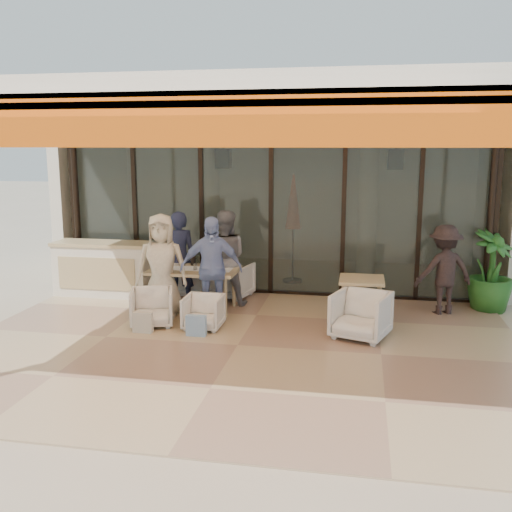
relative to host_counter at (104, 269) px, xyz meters
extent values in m
plane|color=#C6B293|center=(3.10, -2.30, -0.53)|extent=(70.00, 70.00, 0.00)
cube|color=tan|center=(3.10, -2.30, -0.53)|extent=(8.00, 6.00, 0.01)
cube|color=silver|center=(3.10, -2.30, 2.77)|extent=(8.00, 6.00, 0.20)
cube|color=#D8530B|center=(3.10, -5.24, 2.49)|extent=(8.00, 0.12, 0.45)
cube|color=orange|center=(3.10, -4.55, 2.61)|extent=(8.00, 1.50, 0.06)
cylinder|color=black|center=(-0.78, 0.58, 1.07)|extent=(0.12, 0.12, 3.20)
cylinder|color=black|center=(6.98, 0.58, 1.07)|extent=(0.12, 0.12, 3.20)
cube|color=#9EADA3|center=(3.10, 0.70, 1.07)|extent=(8.00, 0.03, 3.20)
cube|color=black|center=(3.10, 0.70, -0.49)|extent=(8.00, 0.10, 0.08)
cube|color=black|center=(3.10, 0.70, 2.63)|extent=(8.00, 0.10, 0.08)
cube|color=black|center=(-0.90, 0.70, 1.07)|extent=(0.08, 0.10, 3.20)
cube|color=black|center=(0.40, 0.70, 1.07)|extent=(0.08, 0.10, 3.20)
cube|color=black|center=(1.75, 0.70, 1.07)|extent=(0.08, 0.10, 3.20)
cube|color=black|center=(3.10, 0.70, 1.07)|extent=(0.08, 0.10, 3.20)
cube|color=black|center=(4.45, 0.70, 1.07)|extent=(0.08, 0.10, 3.20)
cube|color=black|center=(5.80, 0.70, 1.07)|extent=(0.08, 0.10, 3.20)
cube|color=black|center=(7.10, 0.70, 1.07)|extent=(0.08, 0.10, 3.20)
cube|color=silver|center=(3.10, 4.20, 1.17)|extent=(9.00, 0.25, 3.40)
cube|color=silver|center=(-1.30, 2.45, 1.17)|extent=(0.25, 3.50, 3.40)
cube|color=silver|center=(7.50, 2.45, 1.17)|extent=(0.25, 3.50, 3.40)
cube|color=silver|center=(3.10, 2.45, 2.87)|extent=(9.00, 3.50, 0.25)
cube|color=tan|center=(3.10, 2.45, -0.52)|extent=(8.00, 3.50, 0.02)
cylinder|color=silver|center=(1.50, 2.30, 0.97)|extent=(0.40, 0.40, 3.00)
cylinder|color=silver|center=(4.90, 2.30, 0.97)|extent=(0.40, 0.40, 3.00)
cylinder|color=black|center=(1.90, 1.90, 2.47)|extent=(0.03, 0.03, 0.70)
cube|color=black|center=(1.90, 1.90, 2.02)|extent=(0.30, 0.30, 0.40)
sphere|color=#FFBF72|center=(1.90, 1.90, 2.02)|extent=(0.18, 0.18, 0.18)
cylinder|color=black|center=(5.40, 1.90, 2.47)|extent=(0.03, 0.03, 0.70)
cube|color=black|center=(5.40, 1.90, 2.02)|extent=(0.30, 0.30, 0.40)
sphere|color=#FFBF72|center=(5.40, 1.90, 2.02)|extent=(0.18, 0.18, 0.18)
cylinder|color=black|center=(3.40, 1.70, -0.48)|extent=(0.40, 0.40, 0.05)
cylinder|color=black|center=(3.40, 1.70, 0.52)|extent=(0.04, 0.04, 2.10)
cone|color=red|center=(3.40, 1.70, 1.17)|extent=(0.32, 0.32, 1.10)
cube|color=silver|center=(0.00, 0.00, -0.03)|extent=(1.80, 0.60, 1.00)
cube|color=tan|center=(0.00, 0.00, 0.48)|extent=(1.85, 0.65, 0.06)
cube|color=tan|center=(0.00, -0.31, -0.03)|extent=(1.50, 0.02, 0.60)
cube|color=tan|center=(1.98, -0.66, 0.19)|extent=(1.50, 0.90, 0.05)
cube|color=white|center=(1.98, -0.66, 0.21)|extent=(1.30, 0.35, 0.01)
cylinder|color=tan|center=(1.36, -0.98, -0.18)|extent=(0.06, 0.06, 0.70)
cylinder|color=tan|center=(2.60, -0.98, -0.18)|extent=(0.06, 0.06, 0.70)
cylinder|color=tan|center=(1.36, -0.34, -0.18)|extent=(0.06, 0.06, 0.70)
cylinder|color=tan|center=(2.60, -0.34, -0.18)|extent=(0.06, 0.06, 0.70)
cylinder|color=white|center=(1.53, -0.81, 0.27)|extent=(0.06, 0.06, 0.11)
cylinder|color=white|center=(1.73, -0.46, 0.27)|extent=(0.06, 0.06, 0.11)
cylinder|color=white|center=(2.03, -0.76, 0.27)|extent=(0.06, 0.06, 0.11)
cylinder|color=white|center=(2.28, -0.48, 0.27)|extent=(0.06, 0.06, 0.11)
cylinder|color=white|center=(2.48, -0.86, 0.27)|extent=(0.06, 0.06, 0.11)
cylinder|color=#9A4516|center=(1.43, -0.51, 0.30)|extent=(0.07, 0.07, 0.16)
cylinder|color=black|center=(1.88, -0.38, 0.30)|extent=(0.09, 0.09, 0.17)
cylinder|color=black|center=(1.88, -0.38, 0.39)|extent=(0.10, 0.10, 0.01)
cylinder|color=white|center=(1.53, -0.96, 0.22)|extent=(0.22, 0.22, 0.01)
cylinder|color=white|center=(2.43, -0.96, 0.22)|extent=(0.22, 0.22, 0.01)
cylinder|color=white|center=(1.53, -0.34, 0.22)|extent=(0.22, 0.22, 0.01)
cylinder|color=white|center=(2.43, -0.34, 0.22)|extent=(0.22, 0.22, 0.01)
imported|color=white|center=(1.56, 0.29, -0.18)|extent=(0.78, 0.74, 0.71)
imported|color=white|center=(2.40, 0.29, -0.16)|extent=(0.85, 0.81, 0.74)
imported|color=white|center=(1.56, -1.61, -0.20)|extent=(0.80, 0.77, 0.67)
imported|color=white|center=(2.40, -1.61, -0.23)|extent=(0.58, 0.54, 0.59)
imported|color=#1B233D|center=(1.56, -0.21, 0.31)|extent=(0.71, 0.59, 1.68)
imported|color=slate|center=(2.40, -0.21, 0.32)|extent=(0.95, 0.82, 1.71)
imported|color=beige|center=(1.56, -1.11, 0.34)|extent=(0.94, 0.70, 1.74)
imported|color=#7B97CE|center=(2.40, -1.11, 0.32)|extent=(1.08, 0.66, 1.71)
cube|color=silver|center=(1.56, -2.01, -0.36)|extent=(0.30, 0.10, 0.34)
cube|color=#99BFD8|center=(2.40, -2.01, -0.36)|extent=(0.30, 0.10, 0.34)
cube|color=tan|center=(4.81, -0.86, 0.19)|extent=(0.70, 0.70, 0.05)
cylinder|color=tan|center=(4.53, -1.14, -0.18)|extent=(0.05, 0.05, 0.70)
cylinder|color=tan|center=(5.09, -1.14, -0.18)|extent=(0.05, 0.05, 0.70)
cylinder|color=tan|center=(4.53, -0.58, -0.18)|extent=(0.05, 0.05, 0.70)
cylinder|color=tan|center=(5.09, -0.58, -0.18)|extent=(0.05, 0.05, 0.70)
imported|color=white|center=(4.81, -1.61, -0.14)|extent=(0.95, 0.92, 0.78)
imported|color=black|center=(6.16, -0.09, 0.23)|extent=(1.12, 0.86, 1.53)
imported|color=#1E5919|center=(6.99, 0.29, 0.17)|extent=(1.11, 1.11, 1.41)
camera|label=1|loc=(4.76, -9.83, 2.27)|focal=40.00mm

